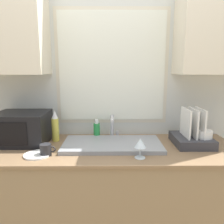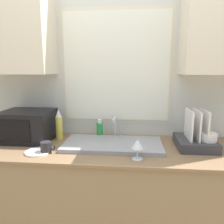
% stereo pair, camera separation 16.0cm
% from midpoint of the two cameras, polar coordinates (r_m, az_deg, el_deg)
% --- Properties ---
extents(countertop, '(1.94, 0.69, 0.88)m').
position_cam_midpoint_polar(countertop, '(1.91, 2.76, -21.60)').
color(countertop, '#8C7251').
rests_on(countertop, ground_plane).
extents(wall_back, '(6.00, 0.38, 2.60)m').
position_cam_midpoint_polar(wall_back, '(1.92, 3.48, 9.50)').
color(wall_back, silver).
rests_on(wall_back, ground_plane).
extents(sink_basin, '(0.76, 0.38, 0.03)m').
position_cam_midpoint_polar(sink_basin, '(1.71, 2.84, -8.46)').
color(sink_basin, gray).
rests_on(sink_basin, countertop).
extents(faucet, '(0.08, 0.19, 0.20)m').
position_cam_midpoint_polar(faucet, '(1.86, 3.28, -3.35)').
color(faucet, '#B7B7BC').
rests_on(faucet, countertop).
extents(microwave, '(0.41, 0.35, 0.25)m').
position_cam_midpoint_polar(microwave, '(1.94, -18.92, -3.36)').
color(microwave, black).
rests_on(microwave, countertop).
extents(dish_rack, '(0.28, 0.32, 0.29)m').
position_cam_midpoint_polar(dish_rack, '(1.82, 23.65, -6.47)').
color(dish_rack, '#333338').
rests_on(dish_rack, countertop).
extents(spray_bottle, '(0.06, 0.06, 0.26)m').
position_cam_midpoint_polar(spray_bottle, '(1.89, -11.35, -3.36)').
color(spray_bottle, '#D8CC4C').
rests_on(spray_bottle, countertop).
extents(soap_bottle, '(0.06, 0.06, 0.16)m').
position_cam_midpoint_polar(soap_bottle, '(1.90, -0.81, -4.71)').
color(soap_bottle, '#268C3F').
rests_on(soap_bottle, countertop).
extents(mug_near_sink, '(0.11, 0.08, 0.08)m').
position_cam_midpoint_polar(mug_near_sink, '(1.62, -14.10, -9.01)').
color(mug_near_sink, '#262628').
rests_on(mug_near_sink, countertop).
extents(wine_glass, '(0.08, 0.08, 0.14)m').
position_cam_midpoint_polar(wine_glass, '(1.47, 9.85, -8.45)').
color(wine_glass, silver).
rests_on(wine_glass, countertop).
extents(small_plate, '(0.18, 0.18, 0.01)m').
position_cam_midpoint_polar(small_plate, '(1.65, -16.14, -10.03)').
color(small_plate, white).
rests_on(small_plate, countertop).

